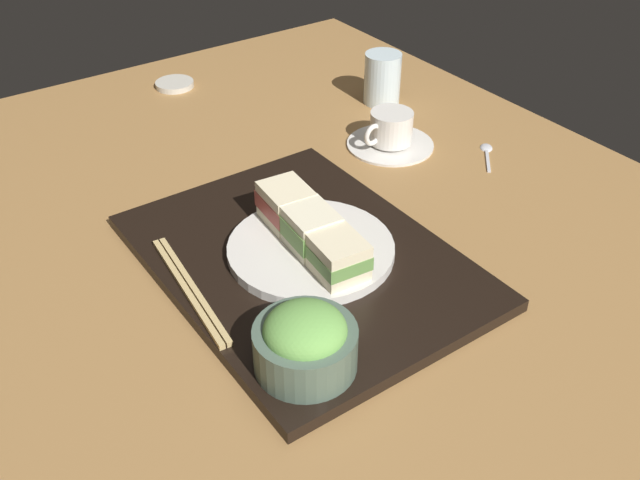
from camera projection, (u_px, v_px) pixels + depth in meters
The scene contains 12 objects.
ground_plane at pixel (338, 245), 97.49cm from camera, with size 140.00×100.00×3.00cm, color olive.
serving_tray at pixel (303, 260), 90.96cm from camera, with size 44.58×33.42×1.62cm, color black.
sandwich_plate at pixel (311, 249), 90.47cm from camera, with size 21.05×21.05×1.28cm, color silver.
sandwich_near at pixel (286, 205), 92.91cm from camera, with size 7.66×6.33×5.10cm.
sandwich_middle at pixel (311, 229), 88.61cm from camera, with size 7.40×6.47×5.02cm.
sandwich_far at pixel (338, 256), 84.37cm from camera, with size 7.26×6.32×4.75cm.
salad_bowl at pixel (305, 341), 73.22cm from camera, with size 10.84×10.84×7.26cm.
chopsticks_pair at pixel (190, 289), 84.61cm from camera, with size 21.79×3.75×0.70cm.
coffee_cup at pixel (390, 133), 115.52cm from camera, with size 14.07×14.07×5.89cm.
drinking_glass at pixel (382, 78), 127.55cm from camera, with size 6.49×6.49×9.04cm, color silver.
small_sauce_dish at pixel (175, 84), 135.19cm from camera, with size 7.12×7.12×1.03cm, color beige.
teaspoon at pixel (487, 150), 115.12cm from camera, with size 7.64×7.16×0.80cm.
Camera 1 is at (62.72, -47.09, 56.46)cm, focal length 40.47 mm.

